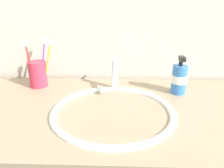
# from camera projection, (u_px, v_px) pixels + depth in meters

# --- Properties ---
(tiled_wall_back) EXTENTS (2.39, 0.04, 2.40)m
(tiled_wall_back) POSITION_uv_depth(u_px,v_px,m) (116.00, 3.00, 1.01)
(tiled_wall_back) COLOR beige
(tiled_wall_back) RESTS_ON ground
(sink_basin) EXTENTS (0.41, 0.41, 0.10)m
(sink_basin) POSITION_uv_depth(u_px,v_px,m) (112.00, 122.00, 0.80)
(sink_basin) COLOR white
(sink_basin) RESTS_ON vanity_counter
(faucet) EXTENTS (0.02, 0.15, 0.13)m
(faucet) POSITION_uv_depth(u_px,v_px,m) (114.00, 75.00, 0.95)
(faucet) COLOR silver
(faucet) RESTS_ON sink_basin
(toothbrush_cup) EXTENTS (0.07, 0.07, 0.10)m
(toothbrush_cup) POSITION_uv_depth(u_px,v_px,m) (38.00, 74.00, 0.99)
(toothbrush_cup) COLOR #D8334C
(toothbrush_cup) RESTS_ON vanity_counter
(toothbrush_yellow) EXTENTS (0.06, 0.01, 0.19)m
(toothbrush_yellow) POSITION_uv_depth(u_px,v_px,m) (48.00, 59.00, 0.97)
(toothbrush_yellow) COLOR yellow
(toothbrush_yellow) RESTS_ON toothbrush_cup
(toothbrush_purple) EXTENTS (0.03, 0.05, 0.19)m
(toothbrush_purple) POSITION_uv_depth(u_px,v_px,m) (43.00, 58.00, 1.01)
(toothbrush_purple) COLOR purple
(toothbrush_purple) RESTS_ON toothbrush_cup
(toothbrush_red) EXTENTS (0.03, 0.02, 0.19)m
(toothbrush_red) POSITION_uv_depth(u_px,v_px,m) (29.00, 61.00, 0.96)
(toothbrush_red) COLOR red
(toothbrush_red) RESTS_ON toothbrush_cup
(soap_dispenser) EXTENTS (0.06, 0.06, 0.15)m
(soap_dispenser) POSITION_uv_depth(u_px,v_px,m) (179.00, 79.00, 0.92)
(soap_dispenser) COLOR #3372BF
(soap_dispenser) RESTS_ON vanity_counter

